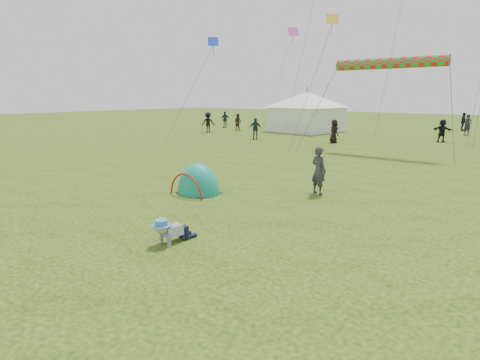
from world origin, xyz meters
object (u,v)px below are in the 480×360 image
Objects in this scene: popup_tent at (199,193)px; event_marquee at (306,110)px; crawling_toddler at (170,230)px; standing_adult at (319,171)px.

event_marquee is at bearing 112.43° from popup_tent.
standing_adult is (0.61, 5.93, 0.50)m from crawling_toddler.
crawling_toddler is at bearing 101.22° from standing_adult.
crawling_toddler is 27.92m from event_marquee.
standing_adult reaches higher than crawling_toddler.
popup_tent is 23.70m from event_marquee.
crawling_toddler is 0.49× the size of standing_adult.
standing_adult is at bearing 90.44° from crawling_toddler.
popup_tent is (-2.62, 3.55, -0.30)m from crawling_toddler.
crawling_toddler is at bearing -51.08° from popup_tent.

